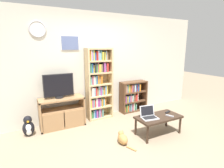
# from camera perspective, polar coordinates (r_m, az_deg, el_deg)

# --- Properties ---
(ground_plane) EXTENTS (18.00, 18.00, 0.00)m
(ground_plane) POSITION_cam_1_polar(r_m,az_deg,el_deg) (3.36, 6.15, -20.07)
(ground_plane) COLOR gray
(wall_back) EXTENTS (6.47, 0.09, 2.60)m
(wall_back) POSITION_cam_1_polar(r_m,az_deg,el_deg) (4.39, -6.17, 5.81)
(wall_back) COLOR beige
(wall_back) RESTS_ON ground_plane
(tv_stand) EXTENTS (0.97, 0.40, 0.67)m
(tv_stand) POSITION_cam_1_polar(r_m,az_deg,el_deg) (4.12, -15.90, -8.92)
(tv_stand) COLOR #9E754C
(tv_stand) RESTS_ON ground_plane
(television) EXTENTS (0.64, 0.18, 0.54)m
(television) POSITION_cam_1_polar(r_m,az_deg,el_deg) (3.98, -17.02, -0.64)
(television) COLOR black
(television) RESTS_ON tv_stand
(bookshelf_tall) EXTENTS (0.64, 0.29, 1.75)m
(bookshelf_tall) POSITION_cam_1_polar(r_m,az_deg,el_deg) (4.32, -4.68, 0.12)
(bookshelf_tall) COLOR tan
(bookshelf_tall) RESTS_ON ground_plane
(bookshelf_short) EXTENTS (0.76, 0.28, 0.85)m
(bookshelf_short) POSITION_cam_1_polar(r_m,az_deg,el_deg) (4.90, 6.36, -4.06)
(bookshelf_short) COLOR brown
(bookshelf_short) RESTS_ON ground_plane
(coffee_table) EXTENTS (0.94, 0.47, 0.39)m
(coffee_table) POSITION_cam_1_polar(r_m,az_deg,el_deg) (3.77, 14.93, -10.79)
(coffee_table) COLOR #332319
(coffee_table) RESTS_ON ground_plane
(laptop) EXTENTS (0.35, 0.30, 0.23)m
(laptop) POSITION_cam_1_polar(r_m,az_deg,el_deg) (3.61, 11.87, -9.85)
(laptop) COLOR silver
(laptop) RESTS_ON coffee_table
(remote_near_laptop) EXTENTS (0.17, 0.10, 0.02)m
(remote_near_laptop) POSITION_cam_1_polar(r_m,az_deg,el_deg) (4.01, 17.72, -8.71)
(remote_near_laptop) COLOR black
(remote_near_laptop) RESTS_ON coffee_table
(remote_far_from_laptop) EXTENTS (0.11, 0.16, 0.02)m
(remote_far_from_laptop) POSITION_cam_1_polar(r_m,az_deg,el_deg) (3.81, 18.32, -9.82)
(remote_far_from_laptop) COLOR #99999E
(remote_far_from_laptop) RESTS_ON coffee_table
(cat) EXTENTS (0.17, 0.46, 0.24)m
(cat) POSITION_cam_1_polar(r_m,az_deg,el_deg) (3.42, 3.41, -17.30)
(cat) COLOR #B78447
(cat) RESTS_ON ground_plane
(penguin_figurine) EXTENTS (0.23, 0.20, 0.42)m
(penguin_figurine) POSITION_cam_1_polar(r_m,az_deg,el_deg) (4.02, -25.64, -12.50)
(penguin_figurine) COLOR black
(penguin_figurine) RESTS_ON ground_plane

